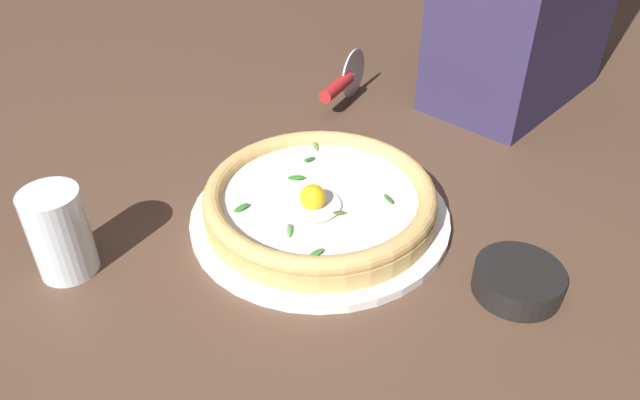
% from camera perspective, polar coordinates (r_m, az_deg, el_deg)
% --- Properties ---
extents(ground_plane, '(2.40, 2.40, 0.03)m').
position_cam_1_polar(ground_plane, '(0.77, -0.64, -4.00)').
color(ground_plane, brown).
rests_on(ground_plane, ground).
extents(pizza_plate, '(0.33, 0.33, 0.01)m').
position_cam_1_polar(pizza_plate, '(0.78, -0.00, -1.55)').
color(pizza_plate, white).
rests_on(pizza_plate, ground).
extents(pizza, '(0.29, 0.29, 0.06)m').
position_cam_1_polar(pizza, '(0.76, -0.01, 0.06)').
color(pizza, tan).
rests_on(pizza, pizza_plate).
extents(side_bowl, '(0.10, 0.10, 0.03)m').
position_cam_1_polar(side_bowl, '(0.71, 18.13, -7.19)').
color(side_bowl, black).
rests_on(side_bowl, ground).
extents(pizza_cutter, '(0.06, 0.14, 0.08)m').
position_cam_1_polar(pizza_cutter, '(1.03, 2.15, 11.03)').
color(pizza_cutter, silver).
rests_on(pizza_cutter, ground).
extents(drinking_glass, '(0.07, 0.07, 0.11)m').
position_cam_1_polar(drinking_glass, '(0.74, -23.15, -3.35)').
color(drinking_glass, silver).
rests_on(drinking_glass, ground).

